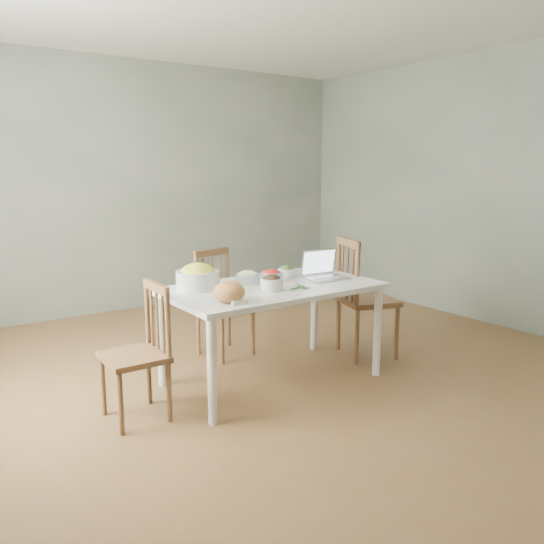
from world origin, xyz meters
TOP-DOWN VIEW (x-y plane):
  - floor at (0.00, 0.00)m, footprint 5.00×5.00m
  - ceiling at (0.00, 0.00)m, footprint 5.00×5.00m
  - wall_back at (0.00, 2.50)m, footprint 5.00×0.00m
  - wall_right at (2.50, 0.00)m, footprint 0.00×5.00m
  - dining_table at (-0.20, -0.15)m, footprint 1.55×0.87m
  - chair_far at (-0.19, 0.55)m, footprint 0.45×0.43m
  - chair_left at (-1.27, -0.18)m, footprint 0.37×0.39m
  - chair_right at (0.79, -0.15)m, footprint 0.54×0.56m
  - bread_boule at (-0.71, -0.41)m, footprint 0.27×0.27m
  - butter_stick at (-0.69, -0.50)m, footprint 0.11×0.04m
  - bowl_squash at (-0.69, 0.06)m, footprint 0.40×0.40m
  - bowl_carrot at (-0.55, -0.17)m, footprint 0.18×0.18m
  - bowl_onion at (-0.30, 0.02)m, footprint 0.23×0.23m
  - bowl_mushroom at (-0.29, -0.28)m, footprint 0.21×0.21m
  - bowl_redpep at (-0.14, -0.06)m, footprint 0.18×0.18m
  - bowl_broccoli at (0.09, 0.04)m, footprint 0.14×0.14m
  - flatbread at (0.14, 0.17)m, footprint 0.24×0.24m
  - basil_bunch at (-0.09, -0.34)m, footprint 0.18×0.18m
  - laptop at (0.28, -0.21)m, footprint 0.34×0.29m

SIDE VIEW (x-z plane):
  - floor at x=0.00m, z-range 0.00..0.00m
  - dining_table at x=-0.20m, z-range 0.00..0.73m
  - chair_left at x=-1.27m, z-range 0.00..0.86m
  - chair_far at x=-0.19m, z-range 0.00..0.89m
  - chair_right at x=0.79m, z-range 0.00..1.00m
  - flatbread at x=0.14m, z-range 0.73..0.74m
  - basil_bunch at x=-0.09m, z-range 0.73..0.75m
  - butter_stick at x=-0.69m, z-range 0.73..0.75m
  - bowl_carrot at x=-0.55m, z-range 0.73..0.80m
  - bowl_broccoli at x=0.09m, z-range 0.73..0.81m
  - bowl_onion at x=-0.30m, z-range 0.73..0.82m
  - bowl_redpep at x=-0.14m, z-range 0.73..0.82m
  - bowl_mushroom at x=-0.29m, z-range 0.73..0.83m
  - bread_boule at x=-0.71m, z-range 0.73..0.86m
  - bowl_squash at x=-0.69m, z-range 0.73..0.90m
  - laptop at x=0.28m, z-range 0.73..0.94m
  - wall_back at x=0.00m, z-range 0.00..2.70m
  - wall_right at x=2.50m, z-range 0.00..2.70m
  - ceiling at x=0.00m, z-range 2.70..2.70m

